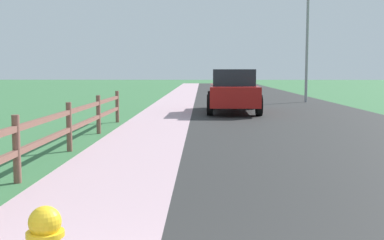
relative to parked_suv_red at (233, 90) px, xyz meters
The scene contains 7 objects.
ground_plane 7.99m from the parked_suv_red, 101.45° to the left, with size 120.00×120.00×0.00m, color #386E40.
road_asphalt 10.01m from the parked_suv_red, 78.88° to the left, with size 7.00×66.00×0.01m, color #2B2B2B.
curb_concrete 10.84m from the parked_suv_red, 115.07° to the left, with size 6.00×66.00×0.01m, color #BC9AA6.
grass_verge 11.55m from the parked_suv_red, 121.84° to the left, with size 5.00×66.00×0.00m, color #386E40.
rail_fence 11.30m from the parked_suv_red, 109.77° to the right, with size 0.11×13.65×0.98m.
parked_suv_red is the anchor object (origin of this frame).
street_lamp 7.87m from the parked_suv_red, 55.11° to the left, with size 1.17×0.20×5.73m.
Camera 1 is at (0.39, -1.45, 1.60)m, focal length 45.04 mm.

